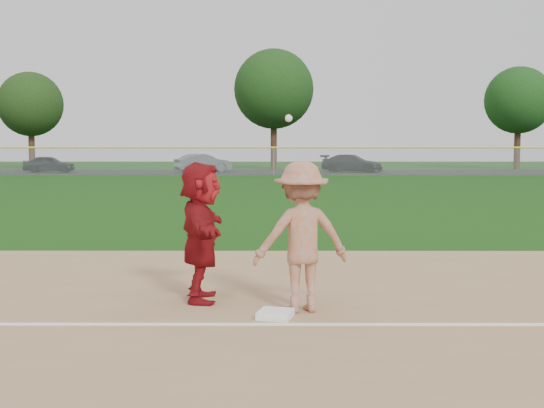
{
  "coord_description": "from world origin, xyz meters",
  "views": [
    {
      "loc": [
        0.03,
        -8.95,
        2.21
      ],
      "look_at": [
        0.0,
        1.5,
        1.3
      ],
      "focal_mm": 45.0,
      "sensor_mm": 36.0,
      "label": 1
    }
  ],
  "objects_px": {
    "car_mid": "(203,163)",
    "car_right": "(352,163)",
    "car_left": "(49,164)",
    "base_runner": "(201,232)",
    "first_base": "(275,314)"
  },
  "relations": [
    {
      "from": "car_right",
      "to": "base_runner",
      "type": "bearing_deg",
      "value": -169.25
    },
    {
      "from": "car_mid",
      "to": "car_left",
      "type": "bearing_deg",
      "value": 67.84
    },
    {
      "from": "first_base",
      "to": "car_mid",
      "type": "bearing_deg",
      "value": 97.07
    },
    {
      "from": "first_base",
      "to": "car_left",
      "type": "bearing_deg",
      "value": 111.44
    },
    {
      "from": "car_mid",
      "to": "car_right",
      "type": "height_order",
      "value": "car_mid"
    },
    {
      "from": "first_base",
      "to": "base_runner",
      "type": "relative_size",
      "value": 0.21
    },
    {
      "from": "car_mid",
      "to": "car_right",
      "type": "xyz_separation_m",
      "value": [
        11.92,
        -0.16,
        -0.03
      ]
    },
    {
      "from": "car_left",
      "to": "car_mid",
      "type": "height_order",
      "value": "car_mid"
    },
    {
      "from": "car_left",
      "to": "base_runner",
      "type": "bearing_deg",
      "value": -163.25
    },
    {
      "from": "base_runner",
      "to": "car_right",
      "type": "xyz_separation_m",
      "value": [
        7.25,
        44.94,
        -0.28
      ]
    },
    {
      "from": "first_base",
      "to": "car_right",
      "type": "distance_m",
      "value": 46.33
    },
    {
      "from": "base_runner",
      "to": "car_left",
      "type": "relative_size",
      "value": 0.5
    },
    {
      "from": "first_base",
      "to": "car_left",
      "type": "relative_size",
      "value": 0.11
    },
    {
      "from": "base_runner",
      "to": "car_mid",
      "type": "bearing_deg",
      "value": 1.77
    },
    {
      "from": "car_left",
      "to": "car_mid",
      "type": "distance_m",
      "value": 12.17
    }
  ]
}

